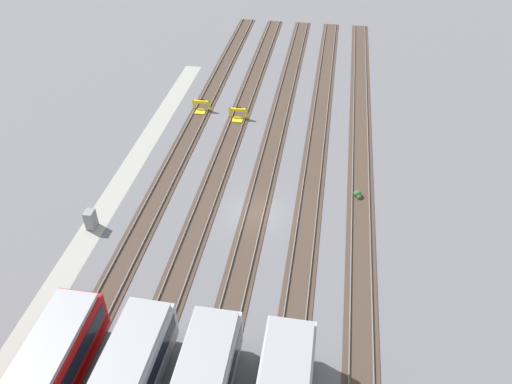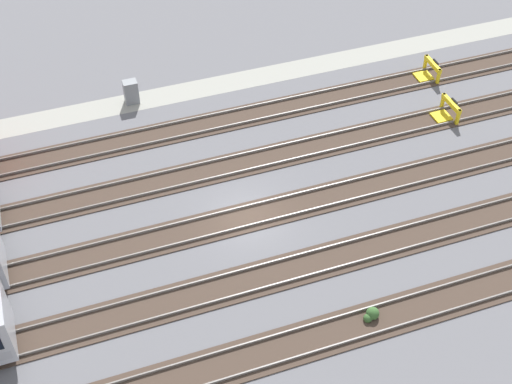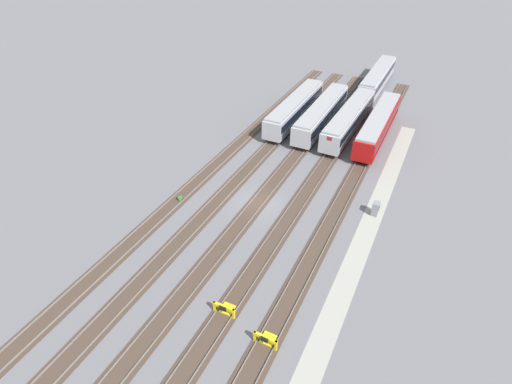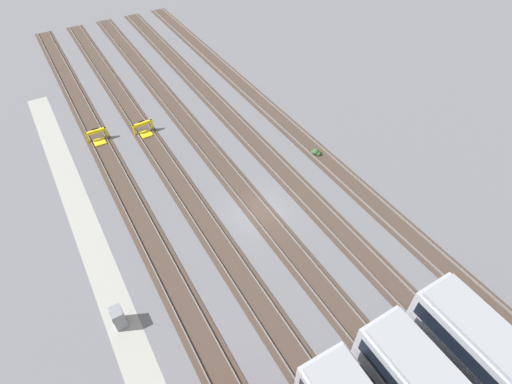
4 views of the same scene
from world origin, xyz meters
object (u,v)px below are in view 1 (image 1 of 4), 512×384
(bumper_stop_near_inner_track, at_px, (238,115))
(weed_clump, at_px, (358,194))
(bumper_stop_nearest_track, at_px, (201,107))
(electrical_cabinet, at_px, (91,219))

(bumper_stop_near_inner_track, relative_size, weed_clump, 2.18)
(bumper_stop_near_inner_track, distance_m, weed_clump, 16.84)
(bumper_stop_nearest_track, bearing_deg, weed_clump, 53.67)
(electrical_cabinet, xyz_separation_m, weed_clump, (-7.26, 20.66, -0.56))
(bumper_stop_nearest_track, xyz_separation_m, bumper_stop_near_inner_track, (1.07, 4.26, 0.00))
(weed_clump, bearing_deg, bumper_stop_near_inner_track, -132.01)
(bumper_stop_nearest_track, distance_m, bumper_stop_near_inner_track, 4.40)
(bumper_stop_nearest_track, distance_m, weed_clump, 20.82)
(bumper_stop_near_inner_track, height_order, electrical_cabinet, electrical_cabinet)
(bumper_stop_nearest_track, bearing_deg, electrical_cabinet, -11.22)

